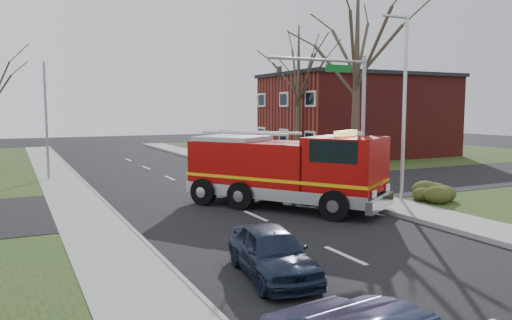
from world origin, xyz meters
name	(u,v)px	position (x,y,z in m)	size (l,w,h in m)	color
ground	(256,216)	(0.00, 0.00, 0.00)	(120.00, 120.00, 0.00)	black
sidewalk_right	(377,202)	(6.20, 0.00, 0.07)	(2.40, 80.00, 0.15)	gray
sidewalk_left	(96,231)	(-6.20, 0.00, 0.07)	(2.40, 80.00, 0.15)	gray
brick_building	(358,115)	(19.00, 18.00, 3.66)	(15.40, 10.40, 7.25)	maroon
health_center_sign	(310,156)	(10.50, 12.50, 0.88)	(0.12, 2.00, 1.40)	#4F1512
hedge_corner	(439,189)	(9.00, -1.00, 0.58)	(2.80, 2.00, 0.90)	#2C3513
bare_tree_near	(357,54)	(9.50, 6.00, 7.41)	(6.00, 6.00, 12.00)	#362B20
bare_tree_far	(298,79)	(11.00, 15.00, 6.49)	(5.25, 5.25, 10.50)	#362B20
traffic_signal_mast	(342,100)	(5.21, 1.50, 4.71)	(5.29, 0.18, 6.80)	gray
streetlight_pole	(403,103)	(7.14, -0.50, 4.55)	(1.48, 0.16, 8.40)	#B7BABF
utility_pole_far	(46,122)	(-6.80, 14.00, 3.50)	(0.14, 0.14, 7.00)	gray
fire_engine	(287,172)	(2.02, 1.02, 1.55)	(7.11, 8.70, 3.43)	#970807
parked_car_maroon	(272,252)	(-2.80, -6.66, 0.66)	(1.57, 3.89, 1.33)	#182036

